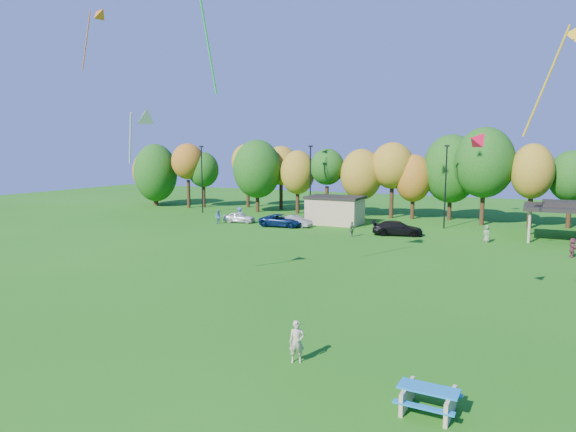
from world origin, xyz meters
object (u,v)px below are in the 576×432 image
at_px(car_a, 239,217).
at_px(car_b, 295,221).
at_px(kite_flyer, 297,342).
at_px(picnic_table, 428,398).
at_px(car_d, 397,228).
at_px(car_c, 282,221).

bearing_deg(car_a, car_b, -99.95).
bearing_deg(kite_flyer, picnic_table, -46.31).
bearing_deg(kite_flyer, car_b, 86.16).
bearing_deg(car_d, car_b, 72.10).
bearing_deg(car_c, picnic_table, -153.20).
distance_m(picnic_table, car_c, 41.28).
distance_m(car_a, car_b, 7.32).
distance_m(picnic_table, car_a, 45.35).
xyz_separation_m(car_c, car_d, (13.12, -0.11, 0.03)).
relative_size(picnic_table, car_a, 0.54).
bearing_deg(car_b, picnic_table, -144.97).
height_order(car_b, car_c, car_c).
height_order(picnic_table, car_b, car_b).
height_order(picnic_table, car_a, car_a).
xyz_separation_m(car_b, car_c, (-1.36, -0.66, 0.06)).
bearing_deg(car_d, kite_flyer, 172.61).
xyz_separation_m(kite_flyer, car_a, (-22.97, 33.45, -0.23)).
relative_size(picnic_table, car_d, 0.40).
relative_size(kite_flyer, car_d, 0.35).
height_order(kite_flyer, car_c, kite_flyer).
height_order(kite_flyer, car_d, kite_flyer).
bearing_deg(car_b, car_d, -89.83).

